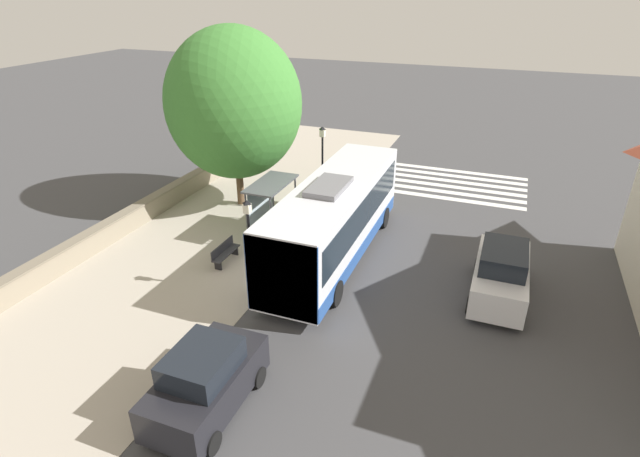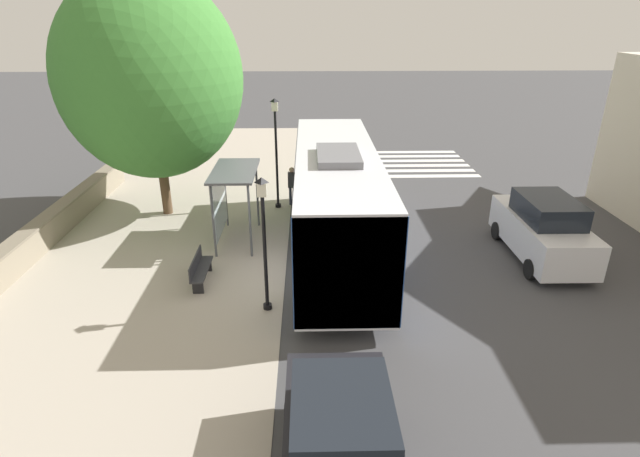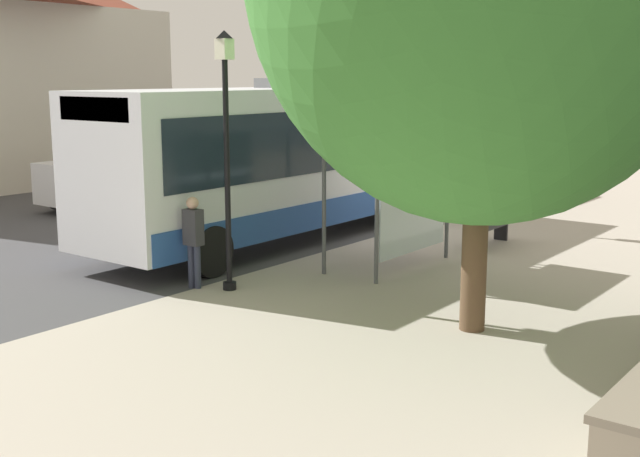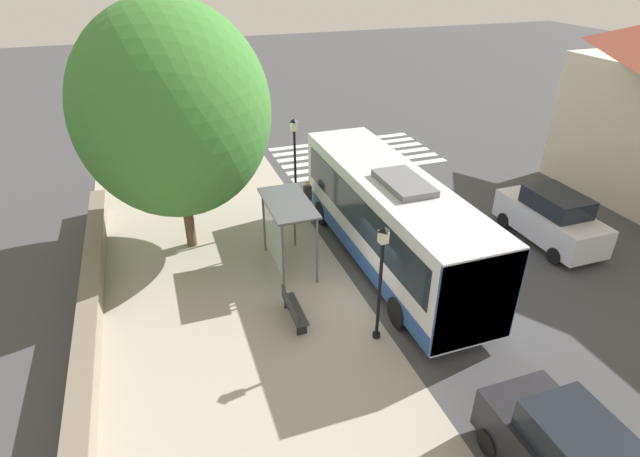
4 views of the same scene
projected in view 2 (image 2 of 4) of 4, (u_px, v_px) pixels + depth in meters
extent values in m
plane|color=#424244|center=(285.00, 278.00, 15.57)|extent=(120.00, 120.00, 0.00)
cube|color=#ADA393|center=(140.00, 280.00, 15.46)|extent=(9.00, 44.00, 0.02)
cube|color=silver|center=(392.00, 176.00, 25.27)|extent=(9.00, 0.50, 0.01)
cube|color=silver|center=(389.00, 171.00, 26.14)|extent=(9.00, 0.50, 0.01)
cube|color=silver|center=(387.00, 166.00, 27.01)|extent=(9.00, 0.50, 0.01)
cube|color=silver|center=(384.00, 161.00, 27.88)|extent=(9.00, 0.50, 0.01)
cube|color=silver|center=(382.00, 156.00, 28.75)|extent=(9.00, 0.50, 0.01)
cube|color=silver|center=(380.00, 152.00, 29.62)|extent=(9.00, 0.50, 0.01)
cube|color=gray|center=(4.00, 268.00, 15.19)|extent=(0.50, 20.00, 0.95)
cube|color=#776C5B|center=(0.00, 253.00, 14.98)|extent=(0.60, 20.00, 0.08)
cube|color=silver|center=(336.00, 197.00, 16.57)|extent=(2.59, 10.77, 3.08)
cube|color=black|center=(336.00, 186.00, 16.41)|extent=(2.63, 9.91, 1.35)
cube|color=#264C93|center=(336.00, 231.00, 17.05)|extent=(2.63, 10.56, 0.62)
cube|color=#264C93|center=(349.00, 275.00, 11.65)|extent=(2.63, 0.06, 2.95)
cube|color=black|center=(330.00, 127.00, 20.98)|extent=(1.94, 0.08, 0.43)
cube|color=slate|center=(338.00, 155.00, 15.17)|extent=(1.30, 2.37, 0.22)
cylinder|color=black|center=(301.00, 200.00, 20.59)|extent=(0.30, 1.00, 1.00)
cylinder|color=black|center=(360.00, 200.00, 20.64)|extent=(0.30, 1.00, 1.00)
cylinder|color=black|center=(299.00, 288.00, 14.07)|extent=(0.30, 1.00, 1.00)
cylinder|color=black|center=(385.00, 286.00, 14.12)|extent=(0.30, 1.00, 1.00)
cylinder|color=#515459|center=(250.00, 221.00, 16.46)|extent=(0.08, 0.08, 2.59)
cylinder|color=#515459|center=(257.00, 194.00, 18.92)|extent=(0.08, 0.08, 2.59)
cylinder|color=#515459|center=(213.00, 222.00, 16.43)|extent=(0.08, 0.08, 2.59)
cylinder|color=#515459|center=(225.00, 195.00, 18.89)|extent=(0.08, 0.08, 2.59)
cube|color=#515459|center=(234.00, 171.00, 17.14)|extent=(1.51, 2.99, 0.08)
cube|color=silver|center=(220.00, 204.00, 17.61)|extent=(0.03, 2.42, 2.07)
cylinder|color=#2D3347|center=(290.00, 196.00, 21.35)|extent=(0.12, 0.12, 0.81)
cylinder|color=#2D3347|center=(294.00, 196.00, 21.35)|extent=(0.12, 0.12, 0.81)
cube|color=#333338|center=(292.00, 180.00, 21.06)|extent=(0.34, 0.22, 0.65)
sphere|color=tan|center=(292.00, 170.00, 20.89)|extent=(0.22, 0.22, 0.22)
cube|color=#333338|center=(202.00, 269.00, 15.17)|extent=(0.40, 1.73, 0.06)
cube|color=#333338|center=(195.00, 263.00, 15.08)|extent=(0.04, 1.73, 0.40)
cube|color=black|center=(198.00, 287.00, 14.63)|extent=(0.32, 0.06, 0.45)
cube|color=black|center=(207.00, 265.00, 15.90)|extent=(0.32, 0.06, 0.45)
cylinder|color=black|center=(268.00, 307.00, 13.93)|extent=(0.24, 0.24, 0.16)
cylinder|color=black|center=(265.00, 255.00, 13.30)|extent=(0.10, 0.10, 3.37)
cube|color=silver|center=(262.00, 189.00, 12.56)|extent=(0.24, 0.24, 0.35)
pyramid|color=black|center=(261.00, 180.00, 12.46)|extent=(0.28, 0.28, 0.14)
cylinder|color=black|center=(278.00, 206.00, 21.21)|extent=(0.24, 0.24, 0.16)
cylinder|color=black|center=(277.00, 161.00, 20.43)|extent=(0.10, 0.10, 4.07)
cube|color=silver|center=(275.00, 106.00, 19.55)|extent=(0.24, 0.24, 0.35)
pyramid|color=black|center=(274.00, 100.00, 19.45)|extent=(0.28, 0.28, 0.14)
cylinder|color=brown|center=(163.00, 172.00, 19.93)|extent=(0.38, 0.38, 3.54)
ellipsoid|color=#3D7F33|center=(151.00, 78.00, 18.48)|extent=(6.81, 6.81, 7.49)
cube|color=black|center=(341.00, 452.00, 8.40)|extent=(1.90, 3.92, 1.11)
cube|color=black|center=(342.00, 416.00, 7.95)|extent=(1.61, 2.04, 0.69)
cylinder|color=black|center=(290.00, 419.00, 9.75)|extent=(0.22, 0.64, 0.64)
cylinder|color=black|center=(382.00, 418.00, 9.79)|extent=(0.22, 0.64, 0.64)
cube|color=silver|center=(542.00, 234.00, 16.62)|extent=(1.90, 4.58, 1.16)
cube|color=black|center=(548.00, 209.00, 16.14)|extent=(1.61, 2.38, 0.72)
cylinder|color=black|center=(497.00, 231.00, 18.18)|extent=(0.22, 0.64, 0.64)
cylinder|color=black|center=(546.00, 230.00, 18.22)|extent=(0.22, 0.64, 0.64)
cylinder|color=black|center=(531.00, 269.00, 15.45)|extent=(0.22, 0.64, 0.64)
cylinder|color=black|center=(588.00, 269.00, 15.49)|extent=(0.22, 0.64, 0.64)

